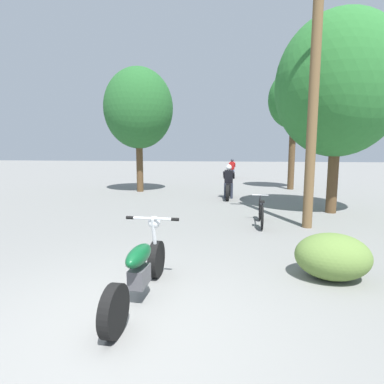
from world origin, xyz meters
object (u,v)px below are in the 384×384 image
utility_pole (314,86)px  roadside_tree_left (138,109)px  roadside_tree_right_far (294,100)px  bicycle_parked (261,212)px  roadside_tree_right_near (338,86)px  motorcycle_foreground (140,268)px  motorcycle_rider_far (232,171)px  motorcycle_rider_lead (229,186)px

utility_pole → roadside_tree_left: bearing=137.5°
roadside_tree_right_far → bicycle_parked: size_ratio=3.56×
roadside_tree_right_near → bicycle_parked: roadside_tree_right_near is taller
utility_pole → motorcycle_foreground: 6.08m
utility_pole → roadside_tree_right_far: utility_pole is taller
utility_pole → motorcycle_foreground: utility_pole is taller
utility_pole → roadside_tree_right_near: 2.44m
roadside_tree_right_far → roadside_tree_left: bearing=-163.7°
roadside_tree_left → motorcycle_rider_far: size_ratio=2.94×
roadside_tree_right_near → roadside_tree_left: (-7.76, 3.95, 0.05)m
utility_pole → bicycle_parked: (-1.15, 0.09, -3.16)m
roadside_tree_left → motorcycle_rider_lead: 5.76m
roadside_tree_left → motorcycle_rider_lead: roadside_tree_left is taller
motorcycle_rider_lead → bicycle_parked: size_ratio=1.18×
roadside_tree_right_near → motorcycle_rider_far: 13.75m
roadside_tree_right_near → bicycle_parked: (-2.29, -2.03, -3.57)m
roadside_tree_right_near → motorcycle_rider_far: (-3.62, 12.83, -3.37)m
bicycle_parked → motorcycle_rider_far: bearing=95.1°
roadside_tree_right_near → roadside_tree_left: size_ratio=1.03×
roadside_tree_right_near → roadside_tree_right_far: roadside_tree_right_near is taller
utility_pole → motorcycle_rider_lead: (-2.23, 4.57, -2.97)m
roadside_tree_right_near → roadside_tree_right_far: (-0.35, 6.11, 0.59)m
roadside_tree_right_far → motorcycle_foreground: size_ratio=2.87×
roadside_tree_right_far → roadside_tree_left: (-7.41, -2.16, -0.54)m
roadside_tree_left → bicycle_parked: size_ratio=3.47×
motorcycle_rider_lead → bicycle_parked: motorcycle_rider_lead is taller
motorcycle_rider_lead → motorcycle_rider_far: 10.38m
motorcycle_foreground → bicycle_parked: (1.77, 4.43, -0.07)m
motorcycle_foreground → motorcycle_rider_lead: bearing=85.5°
motorcycle_rider_lead → utility_pole: bearing=-63.9°
utility_pole → motorcycle_rider_lead: 5.89m
utility_pole → roadside_tree_right_near: utility_pole is taller
motorcycle_rider_far → bicycle_parked: bearing=-84.9°
roadside_tree_right_far → bicycle_parked: roadside_tree_right_far is taller
motorcycle_foreground → roadside_tree_right_near: bearing=57.8°
utility_pole → roadside_tree_left: size_ratio=1.16×
motorcycle_rider_lead → motorcycle_rider_far: size_ratio=1.00×
utility_pole → roadside_tree_right_far: bearing=84.5°
roadside_tree_left → motorcycle_foreground: 11.59m
utility_pole → bicycle_parked: size_ratio=4.03×
roadside_tree_right_far → motorcycle_rider_far: 8.46m
motorcycle_foreground → motorcycle_rider_far: size_ratio=1.05×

